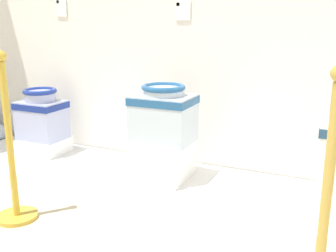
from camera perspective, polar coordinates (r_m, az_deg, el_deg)
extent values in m
cube|color=white|center=(2.86, -0.62, -8.28)|extent=(3.51, 0.75, 0.10)
cube|color=white|center=(3.50, -17.13, -2.66)|extent=(0.35, 0.32, 0.12)
cube|color=#A3ACD2|center=(3.44, -17.40, 0.80)|extent=(0.35, 0.27, 0.32)
cube|color=navy|center=(3.42, -17.55, 2.79)|extent=(0.36, 0.28, 0.05)
cylinder|color=#A3ACD2|center=(3.40, -17.65, 4.05)|extent=(0.25, 0.25, 0.08)
torus|color=navy|center=(3.40, -17.70, 4.73)|extent=(0.27, 0.27, 0.04)
cube|color=white|center=(2.80, -0.63, -4.76)|extent=(0.34, 0.40, 0.26)
cube|color=silver|center=(2.72, -0.65, 1.05)|extent=(0.40, 0.30, 0.32)
cube|color=#205185|center=(2.69, -0.66, 3.64)|extent=(0.40, 0.31, 0.05)
cylinder|color=silver|center=(2.68, -0.66, 4.92)|extent=(0.27, 0.27, 0.05)
torus|color=#205185|center=(2.68, -0.66, 5.47)|extent=(0.30, 0.30, 0.04)
cube|color=white|center=(3.57, -14.85, 15.93)|extent=(0.10, 0.01, 0.15)
cube|color=#386BAD|center=(3.59, -15.33, 16.61)|extent=(0.02, 0.01, 0.02)
cube|color=white|center=(3.00, 2.13, 16.05)|extent=(0.12, 0.01, 0.14)
cube|color=#5B9E4C|center=(3.02, 1.45, 16.84)|extent=(0.02, 0.01, 0.02)
cylinder|color=gold|center=(2.67, -20.56, -11.88)|extent=(0.25, 0.25, 0.02)
cylinder|color=gold|center=(2.50, -21.52, -2.11)|extent=(0.04, 0.04, 0.92)
sphere|color=gold|center=(2.42, -22.62, 9.12)|extent=(0.06, 0.06, 0.06)
cylinder|color=gold|center=(1.65, 21.41, -10.42)|extent=(0.04, 0.04, 0.93)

